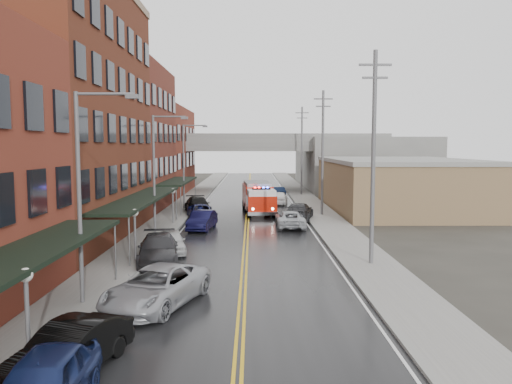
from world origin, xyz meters
name	(u,v)px	position (x,y,z in m)	size (l,w,h in m)	color
road	(247,224)	(0.00, 30.00, 0.01)	(11.00, 160.00, 0.02)	black
sidewalk_left	(163,223)	(-7.30, 30.00, 0.07)	(3.00, 160.00, 0.15)	slate
sidewalk_right	(331,223)	(7.30, 30.00, 0.07)	(3.00, 160.00, 0.15)	slate
curb_left	(182,223)	(-5.65, 30.00, 0.07)	(0.30, 160.00, 0.15)	gray
curb_right	(312,223)	(5.65, 30.00, 0.07)	(0.30, 160.00, 0.15)	gray
brick_building_b	(58,114)	(-13.30, 23.00, 9.00)	(9.00, 20.00, 18.00)	#5B2718
brick_building_c	(123,139)	(-13.30, 40.50, 7.50)	(9.00, 15.00, 15.00)	maroon
brick_building_far	(155,151)	(-13.30, 58.00, 6.00)	(9.00, 20.00, 12.00)	brown
tan_building	(398,186)	(16.00, 40.00, 2.50)	(14.00, 22.00, 5.00)	olive
right_far_block	(358,162)	(18.00, 70.00, 4.00)	(18.00, 30.00, 8.00)	slate
awning_0	(20,257)	(-7.49, 4.00, 2.99)	(2.60, 16.00, 3.09)	black
awning_1	(142,198)	(-7.49, 23.00, 2.99)	(2.60, 18.00, 3.09)	black
awning_2	(178,181)	(-7.49, 40.50, 2.99)	(2.60, 13.00, 3.09)	black
globe_lamp_0	(26,294)	(-6.40, 2.00, 2.31)	(0.44, 0.44, 3.12)	#59595B
globe_lamp_1	(135,223)	(-6.40, 16.00, 2.31)	(0.44, 0.44, 3.12)	#59595B
globe_lamp_2	(173,198)	(-6.40, 30.00, 2.31)	(0.44, 0.44, 3.12)	#59595B
street_lamp_0	(85,184)	(-6.55, 8.00, 5.19)	(2.64, 0.22, 9.00)	#59595B
street_lamp_1	(157,167)	(-6.55, 24.00, 5.19)	(2.64, 0.22, 9.00)	#59595B
street_lamp_2	(186,161)	(-6.55, 40.00, 5.19)	(2.64, 0.22, 9.00)	#59595B
utility_pole_0	(373,154)	(7.20, 15.00, 6.31)	(1.80, 0.24, 12.00)	#59595B
utility_pole_1	(323,151)	(7.20, 35.00, 6.31)	(1.80, 0.24, 12.00)	#59595B
utility_pole_2	(302,149)	(7.20, 55.00, 6.31)	(1.80, 0.24, 12.00)	#59595B
overpass	(249,151)	(0.00, 62.00, 5.99)	(40.00, 10.00, 7.50)	slate
fire_truck	(258,197)	(1.07, 36.68, 1.68)	(3.98, 8.67, 3.09)	#AF1808
parked_car_left_1	(70,349)	(-5.00, 1.63, 0.76)	(1.60, 4.59, 1.51)	black
parked_car_left_2	(157,287)	(-3.60, 7.88, 0.83)	(2.74, 5.94, 1.65)	#9C9EA4
parked_car_left_3	(158,249)	(-5.00, 15.70, 0.81)	(2.27, 5.58, 1.62)	#29292C
parked_car_left_4	(171,241)	(-4.71, 18.48, 0.72)	(1.71, 4.25, 1.45)	#BBBBBB
parked_car_left_5	(202,220)	(-3.60, 27.20, 0.77)	(1.63, 4.66, 1.54)	black
parked_car_left_6	(201,212)	(-4.33, 33.20, 0.67)	(2.21, 4.79, 1.33)	#15194E
parked_car_left_7	(198,205)	(-5.00, 36.79, 0.82)	(2.31, 5.68, 1.65)	black
parked_car_right_0	(290,219)	(3.60, 28.20, 0.71)	(2.34, 5.08, 1.41)	#B1B4BA
parked_car_right_1	(299,212)	(4.70, 32.15, 0.81)	(2.26, 5.56, 1.61)	#262629
parked_car_right_2	(279,198)	(3.60, 44.59, 0.77)	(1.82, 4.53, 1.54)	white
parked_car_right_3	(277,192)	(3.75, 52.20, 0.72)	(1.52, 4.35, 1.43)	black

